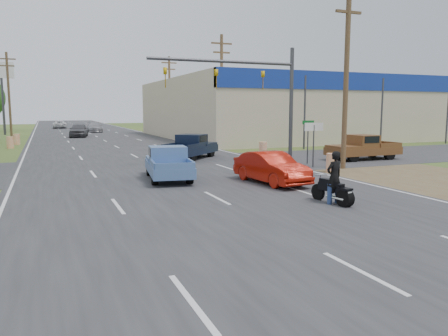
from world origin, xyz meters
name	(u,v)px	position (x,y,z in m)	size (l,w,h in m)	color
ground	(362,273)	(0.00, 0.00, 0.00)	(200.00, 200.00, 0.00)	#335220
main_road	(105,141)	(0.00, 40.00, 0.01)	(15.00, 180.00, 0.02)	#2D2D30
cross_road	(154,166)	(0.00, 18.00, 0.01)	(120.00, 10.00, 0.02)	#2D2D30
dirt_verge	(404,174)	(11.00, 10.00, 0.01)	(8.00, 18.00, 0.01)	brown
big_box_store	(355,109)	(32.00, 39.93, 3.31)	(50.00, 28.10, 6.60)	#B7A88C
utility_pole_1	(346,71)	(9.50, 13.00, 5.32)	(2.00, 0.28, 10.00)	#4C3823
utility_pole_2	(222,87)	(9.50, 31.00, 5.32)	(2.00, 0.28, 10.00)	#4C3823
utility_pole_3	(170,93)	(9.50, 49.00, 5.32)	(2.00, 0.28, 10.00)	#4C3823
utility_pole_6	(9,92)	(-9.50, 52.00, 5.32)	(2.00, 0.28, 10.00)	#4C3823
tree_3	(351,95)	(55.00, 70.00, 6.19)	(8.40, 8.40, 10.40)	#422D19
tree_5	(201,99)	(30.00, 95.00, 5.88)	(7.98, 7.98, 9.88)	#422D19
barrel_0	(332,163)	(8.00, 12.00, 0.50)	(0.56, 0.56, 1.00)	orange
barrel_1	(263,149)	(8.40, 20.50, 0.50)	(0.56, 0.56, 1.00)	orange
barrel_2	(10,143)	(-8.50, 34.00, 0.50)	(0.56, 0.56, 1.00)	orange
barrel_3	(17,139)	(-8.20, 38.00, 0.50)	(0.56, 0.56, 1.00)	orange
pole_sign_left_far	(1,78)	(-10.50, 56.00, 7.17)	(3.00, 0.35, 9.20)	#3F3F44
lane_sign	(314,134)	(8.20, 14.00, 1.90)	(1.20, 0.08, 2.52)	#3F3F44
street_name_sign	(308,137)	(8.80, 15.50, 1.61)	(0.80, 0.08, 2.61)	#3F3F44
signal_mast	(253,83)	(5.82, 17.00, 4.80)	(9.12, 0.40, 7.00)	#3F3F44
red_convertible	(271,168)	(3.43, 10.17, 0.69)	(1.47, 4.22, 1.39)	#9F1407
motorcycle	(335,192)	(3.41, 5.53, 0.43)	(0.66, 1.92, 0.97)	black
rider	(334,179)	(3.40, 5.57, 0.88)	(0.64, 0.42, 1.75)	black
blue_pickup	(168,163)	(-0.48, 13.06, 0.79)	(2.45, 4.90, 1.56)	black
navy_pickup	(192,146)	(3.29, 20.95, 0.82)	(4.76, 4.82, 1.62)	black
brown_pickup	(362,147)	(13.29, 16.01, 0.82)	(4.96, 1.99, 1.63)	black
distant_car_grey	(79,130)	(-2.03, 47.78, 0.81)	(1.91, 4.75, 1.62)	#4E4E52
distant_car_silver	(95,127)	(0.96, 58.88, 0.71)	(1.98, 4.88, 1.42)	#9B9B9F
distant_car_white	(60,124)	(-3.31, 74.29, 0.66)	(2.20, 4.78, 1.33)	silver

